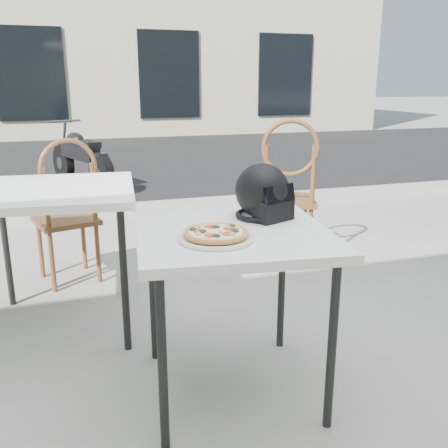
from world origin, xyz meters
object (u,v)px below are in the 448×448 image
object	(u,v)px
motorcycle	(80,159)
plate	(216,238)
cafe_table_main	(232,245)
cafe_table_side	(54,201)
pizza	(216,233)
cafe_chair_main	(288,184)
cafe_chair_side	(68,204)
helmet	(263,194)

from	to	relation	value
motorcycle	plate	bearing A→B (deg)	-107.28
cafe_table_main	cafe_table_side	world-z (taller)	cafe_table_side
pizza	cafe_chair_main	xyz separation A→B (m)	(1.08, 1.64, -0.18)
pizza	cafe_chair_side	size ratio (longest dim) A/B	0.28
cafe_table_main	plate	bearing A→B (deg)	-133.53
cafe_table_main	plate	size ratio (longest dim) A/B	2.34
pizza	motorcycle	distance (m)	5.27
helmet	cafe_table_side	world-z (taller)	helmet
cafe_chair_main	cafe_table_side	xyz separation A→B (m)	(-1.73, -0.60, 0.12)
cafe_table_main	motorcycle	distance (m)	5.16
helmet	motorcycle	size ratio (longest dim) A/B	0.20
cafe_table_side	motorcycle	bearing A→B (deg)	86.25
cafe_table_main	cafe_chair_side	distance (m)	1.74
plate	cafe_chair_main	distance (m)	1.97
cafe_table_side	motorcycle	distance (m)	4.22
pizza	cafe_chair_side	bearing A→B (deg)	108.71
plate	cafe_chair_side	bearing A→B (deg)	108.71
plate	cafe_chair_side	distance (m)	1.82
cafe_table_side	cafe_table_main	bearing A→B (deg)	-50.71
plate	cafe_table_main	bearing A→B (deg)	46.47
cafe_chair_side	cafe_table_main	bearing A→B (deg)	98.10
motorcycle	cafe_table_side	bearing A→B (deg)	-115.11
helmet	cafe_chair_main	bearing A→B (deg)	38.72
plate	cafe_chair_main	size ratio (longest dim) A/B	0.34
cafe_table_side	helmet	bearing A→B (deg)	-38.95
plate	cafe_chair_main	bearing A→B (deg)	56.59
cafe_table_side	motorcycle	xyz separation A→B (m)	(0.27, 4.20, -0.38)
helmet	motorcycle	distance (m)	5.05
cafe_table_main	pizza	size ratio (longest dim) A/B	3.18
pizza	plate	bearing A→B (deg)	-101.19
plate	pizza	size ratio (longest dim) A/B	1.36
cafe_chair_main	cafe_chair_side	xyz separation A→B (m)	(-1.66, 0.07, -0.06)
cafe_table_side	cafe_chair_side	xyz separation A→B (m)	(0.07, 0.66, -0.18)
cafe_chair_side	plate	bearing A→B (deg)	93.40
helmet	cafe_chair_side	bearing A→B (deg)	99.67
cafe_chair_side	helmet	bearing A→B (deg)	106.45
motorcycle	helmet	bearing A→B (deg)	-103.49
cafe_table_side	cafe_chair_main	bearing A→B (deg)	18.99
cafe_table_main	cafe_table_side	distance (m)	1.20
cafe_table_main	cafe_chair_side	bearing A→B (deg)	113.41
cafe_table_main	motorcycle	bearing A→B (deg)	95.40
cafe_chair_main	helmet	bearing A→B (deg)	80.72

